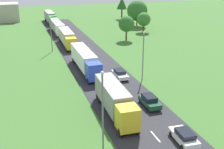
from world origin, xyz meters
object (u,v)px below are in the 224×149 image
(car_second, at_px, (150,101))
(truck_fourth, at_px, (57,26))
(lamppost_third, at_px, (51,32))
(tree_maple, at_px, (126,24))
(car_third, at_px, (120,74))
(truck_third, at_px, (67,37))
(lamppost_second, at_px, (143,53))
(truck_second, at_px, (85,60))
(tree_pine, at_px, (137,11))
(truck_lead, at_px, (115,99))
(distant_building, at_px, (4,12))
(tree_oak, at_px, (144,19))
(tree_birch, at_px, (122,3))
(car_lead, at_px, (184,136))
(lamppost_lead, at_px, (103,110))
(truck_fifth, at_px, (50,17))

(car_second, bearing_deg, truck_fourth, 95.58)
(lamppost_third, xyz_separation_m, tree_maple, (20.38, 5.13, -0.16))
(car_second, distance_m, car_third, 11.77)
(truck_third, distance_m, lamppost_second, 28.67)
(truck_second, xyz_separation_m, lamppost_third, (-4.18, 15.66, 2.33))
(car_third, height_order, tree_pine, tree_pine)
(truck_lead, height_order, tree_pine, tree_pine)
(car_third, bearing_deg, truck_lead, -112.66)
(distant_building, bearing_deg, lamppost_third, -76.73)
(truck_lead, xyz_separation_m, truck_third, (0.37, 38.11, -0.06))
(tree_oak, height_order, tree_pine, tree_pine)
(truck_third, xyz_separation_m, tree_birch, (27.00, 34.19, 3.73))
(car_second, relative_size, tree_birch, 0.51)
(tree_oak, bearing_deg, lamppost_third, -155.24)
(lamppost_second, distance_m, tree_birch, 64.24)
(truck_second, bearing_deg, lamppost_third, 104.95)
(car_lead, height_order, lamppost_lead, lamppost_lead)
(truck_third, xyz_separation_m, tree_oak, (24.82, 9.06, 1.73))
(lamppost_lead, xyz_separation_m, distant_building, (-11.17, 89.15, -1.88))
(tree_pine, distance_m, distant_building, 48.80)
(truck_lead, xyz_separation_m, lamppost_third, (-3.92, 33.75, 2.37))
(truck_third, distance_m, lamppost_lead, 46.32)
(tree_maple, distance_m, distant_building, 52.84)
(truck_second, relative_size, truck_fourth, 1.00)
(truck_fourth, bearing_deg, lamppost_lead, -93.74)
(truck_second, distance_m, lamppost_second, 11.47)
(truck_second, xyz_separation_m, truck_third, (0.11, 20.02, -0.10))
(truck_fourth, distance_m, tree_birch, 33.06)
(truck_second, xyz_separation_m, tree_birch, (27.11, 54.21, 3.63))
(car_second, height_order, distant_building, distant_building)
(truck_lead, xyz_separation_m, car_second, (5.32, 0.48, -1.31))
(car_second, relative_size, lamppost_third, 0.51)
(car_third, bearing_deg, truck_third, 100.39)
(truck_fourth, bearing_deg, car_third, -83.15)
(lamppost_third, bearing_deg, truck_fourth, 78.77)
(tree_maple, bearing_deg, truck_lead, -112.95)
(truck_fourth, distance_m, lamppost_third, 20.79)
(tree_oak, bearing_deg, car_lead, -109.72)
(truck_third, relative_size, lamppost_lead, 1.43)
(tree_pine, bearing_deg, truck_lead, -115.49)
(truck_third, height_order, car_second, truck_third)
(truck_lead, distance_m, lamppost_third, 34.06)
(truck_fifth, height_order, lamppost_third, lamppost_third)
(tree_pine, bearing_deg, tree_maple, -120.66)
(truck_lead, relative_size, truck_third, 0.92)
(truck_fourth, xyz_separation_m, tree_maple, (16.36, -15.12, 2.31))
(car_second, bearing_deg, tree_pine, 68.87)
(car_second, bearing_deg, truck_lead, -174.84)
(tree_birch, bearing_deg, lamppost_second, -106.83)
(truck_third, relative_size, car_lead, 3.16)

